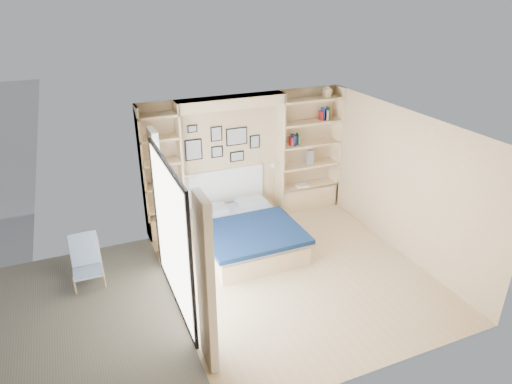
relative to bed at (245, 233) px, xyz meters
name	(u,v)px	position (x,y,z in m)	size (l,w,h in m)	color
ground	(295,272)	(0.45, -1.08, -0.27)	(4.50, 4.50, 0.00)	tan
room_shell	(239,182)	(0.06, 0.44, 0.81)	(4.50, 4.50, 4.50)	tan
bed	(245,233)	(0.00, 0.00, 0.00)	(1.67, 2.20, 1.07)	beige
photo_gallery	(222,143)	(0.00, 1.15, 1.33)	(1.48, 0.02, 0.82)	black
reading_lamps	(234,171)	(0.15, 0.92, 0.83)	(1.92, 0.12, 0.15)	silver
shelf_decor	(300,131)	(1.58, 0.99, 1.44)	(3.52, 0.23, 2.03)	#A51E1E
deck	(61,332)	(-3.15, -1.08, -0.27)	(3.20, 4.00, 0.05)	#665D4B
deck_chair	(86,261)	(-2.68, 0.01, 0.09)	(0.46, 0.76, 0.76)	tan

